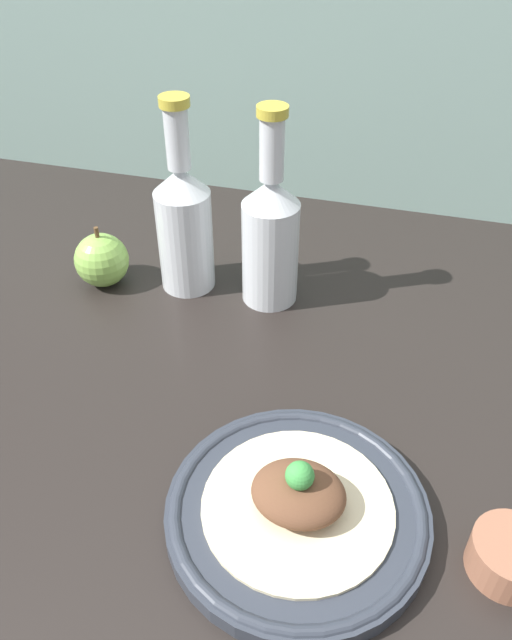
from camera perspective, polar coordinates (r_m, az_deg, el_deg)
name	(u,v)px	position (r cm, az deg, el deg)	size (l,w,h in cm)	color
ground_plane	(251,422)	(73.12, -0.43, -9.35)	(180.00, 110.00, 4.00)	black
plate	(297,511)	(61.98, 3.79, -17.06)	(25.13, 25.13, 2.29)	#2D333D
plated_food	(298,497)	(60.08, 3.89, -15.81)	(18.21, 18.21, 6.11)	beige
cider_bottle_left	(184,222)	(85.75, -6.59, 8.88)	(7.62, 7.62, 27.05)	silver
cider_bottle_right	(270,235)	(82.44, 1.33, 7.82)	(7.62, 7.62, 27.05)	silver
apple	(102,260)	(91.31, -13.93, 5.35)	(7.66, 7.66, 9.12)	#84B74C
dipping_bowl	(510,556)	(62.73, 22.21, -19.38)	(7.24, 7.24, 3.77)	#996047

